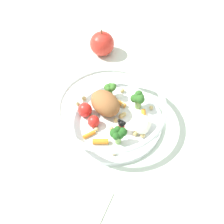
# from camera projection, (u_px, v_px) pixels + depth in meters

# --- Properties ---
(ground_plane) EXTENTS (2.40, 2.40, 0.00)m
(ground_plane) POSITION_uv_depth(u_px,v_px,m) (112.00, 122.00, 0.77)
(ground_plane) COLOR silver
(food_container) EXTENTS (0.25, 0.25, 0.07)m
(food_container) POSITION_uv_depth(u_px,v_px,m) (113.00, 112.00, 0.74)
(food_container) COLOR white
(food_container) RESTS_ON ground_plane
(loose_apple) EXTENTS (0.07, 0.07, 0.08)m
(loose_apple) POSITION_uv_depth(u_px,v_px,m) (102.00, 44.00, 0.90)
(loose_apple) COLOR red
(loose_apple) RESTS_ON ground_plane
(folded_napkin) EXTENTS (0.13, 0.14, 0.01)m
(folded_napkin) POSITION_uv_depth(u_px,v_px,m) (75.00, 206.00, 0.63)
(folded_napkin) COLOR silver
(folded_napkin) RESTS_ON ground_plane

